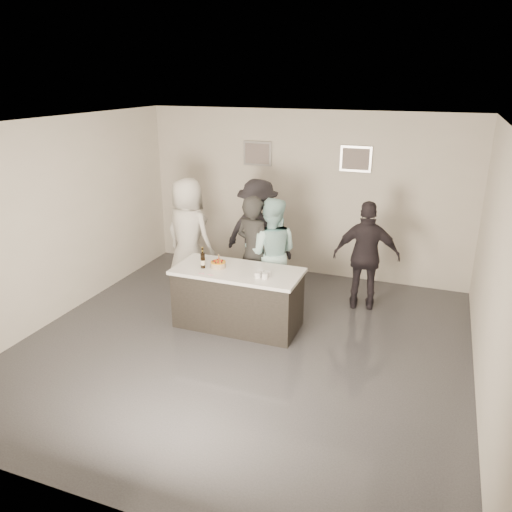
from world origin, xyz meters
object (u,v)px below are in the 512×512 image
object	(u,v)px
beer_bottle_b	(203,260)
person_main_black	(254,253)
bar_counter	(238,298)
person_guest_right	(366,256)
person_main_blue	(271,253)
cake	(218,265)
person_guest_left	(188,234)
person_guest_back	(258,235)
beer_bottle_a	(203,256)

from	to	relation	value
beer_bottle_b	person_main_black	distance (m)	0.96
bar_counter	person_guest_right	distance (m)	2.15
person_main_blue	cake	bearing A→B (deg)	48.28
person_guest_left	person_guest_back	distance (m)	1.20
bar_counter	person_guest_right	size ratio (longest dim) A/B	1.06
person_guest_right	person_guest_back	distance (m)	1.91
person_main_black	person_main_blue	distance (m)	0.28
bar_counter	person_guest_back	bearing A→B (deg)	99.41
person_guest_left	person_guest_right	size ratio (longest dim) A/B	1.11
beer_bottle_a	person_main_black	distance (m)	0.89
bar_counter	person_main_blue	size ratio (longest dim) A/B	1.04
person_guest_back	person_main_black	bearing A→B (deg)	115.53
beer_bottle_a	person_guest_back	xyz separation A→B (m)	(0.31, 1.49, -0.07)
person_main_black	beer_bottle_b	bearing A→B (deg)	81.28
beer_bottle_b	person_main_blue	world-z (taller)	person_main_blue
beer_bottle_a	person_guest_left	bearing A→B (deg)	127.39
person_guest_right	person_main_blue	bearing A→B (deg)	8.93
bar_counter	person_main_black	bearing A→B (deg)	91.56
beer_bottle_b	person_main_black	xyz separation A→B (m)	(0.48, 0.82, -0.11)
cake	beer_bottle_b	xyz separation A→B (m)	(-0.20, -0.10, 0.09)
bar_counter	beer_bottle_a	world-z (taller)	beer_bottle_a
person_main_blue	person_guest_right	xyz separation A→B (m)	(1.43, 0.45, -0.02)
person_main_blue	person_main_black	bearing A→B (deg)	19.15
cake	person_main_black	size ratio (longest dim) A/B	0.12
person_guest_left	person_main_blue	bearing A→B (deg)	-172.69
cake	beer_bottle_a	bearing A→B (deg)	173.00
cake	beer_bottle_a	xyz separation A→B (m)	(-0.26, 0.03, 0.09)
person_main_black	person_guest_back	distance (m)	0.83
cake	person_main_black	xyz separation A→B (m)	(0.28, 0.73, -0.02)
person_guest_left	person_guest_back	world-z (taller)	person_guest_left
cake	person_guest_back	xyz separation A→B (m)	(0.05, 1.53, 0.02)
person_guest_left	beer_bottle_b	bearing A→B (deg)	140.89
beer_bottle_b	person_guest_left	bearing A→B (deg)	126.36
beer_bottle_a	person_main_black	size ratio (longest dim) A/B	0.14
cake	person_guest_left	distance (m)	1.50
beer_bottle_a	beer_bottle_b	world-z (taller)	same
person_main_blue	person_guest_back	size ratio (longest dim) A/B	0.93
beer_bottle_a	beer_bottle_b	xyz separation A→B (m)	(0.07, -0.13, 0.00)
beer_bottle_b	person_guest_left	size ratio (longest dim) A/B	0.13
person_guest_back	person_guest_left	bearing A→B (deg)	32.19
cake	person_main_blue	bearing A→B (deg)	58.90
beer_bottle_a	person_guest_back	distance (m)	1.53
cake	person_guest_back	bearing A→B (deg)	88.12
beer_bottle_b	person_guest_right	world-z (taller)	person_guest_right
cake	beer_bottle_a	size ratio (longest dim) A/B	0.86
person_guest_right	bar_counter	bearing A→B (deg)	29.70
bar_counter	person_guest_right	xyz separation A→B (m)	(1.65, 1.31, 0.43)
bar_counter	beer_bottle_b	size ratio (longest dim) A/B	7.15
beer_bottle_a	person_guest_right	size ratio (longest dim) A/B	0.15
beer_bottle_b	person_guest_left	distance (m)	1.44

